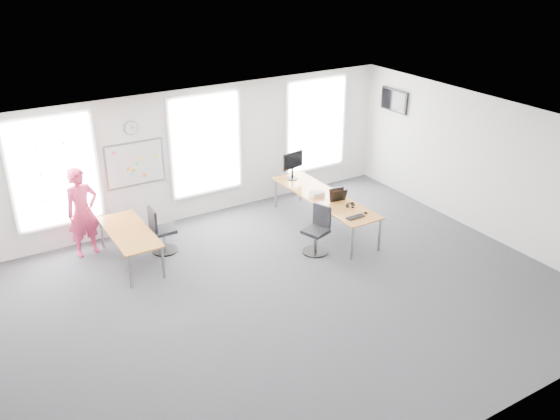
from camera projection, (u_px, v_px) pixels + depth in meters
floor at (287, 295)px, 10.80m from camera, size 10.00×10.00×0.00m
ceiling at (288, 138)px, 9.54m from camera, size 10.00×10.00×0.00m
wall_back at (193, 155)px, 13.28m from camera, size 10.00×0.00×10.00m
wall_front at (464, 346)px, 7.07m from camera, size 10.00×0.00×10.00m
wall_right at (488, 168)px, 12.53m from camera, size 0.00×10.00×10.00m
window_left at (54, 172)px, 11.76m from camera, size 1.60×0.06×2.20m
window_mid at (206, 144)px, 13.31m from camera, size 1.60×0.06×2.20m
window_right at (316, 124)px, 14.72m from camera, size 1.60×0.06×2.20m
desk_right at (324, 198)px, 13.04m from camera, size 0.83×3.11×0.76m
desk_left at (129, 234)px, 11.63m from camera, size 0.77×1.92×0.70m
chair_right at (317, 232)px, 12.13m from camera, size 0.57×0.57×1.00m
chair_left at (161, 233)px, 12.11m from camera, size 0.54×0.54×1.00m
person at (83, 212)px, 11.86m from camera, size 0.75×0.56×1.86m
whiteboard at (135, 164)px, 12.60m from camera, size 1.20×0.03×0.90m
wall_clock at (131, 128)px, 12.26m from camera, size 0.30×0.04×0.30m
tv at (394, 100)px, 14.49m from camera, size 0.06×0.90×0.55m
keyboard at (356, 217)px, 12.03m from camera, size 0.40×0.15×0.02m
mouse at (366, 213)px, 12.20m from camera, size 0.08×0.11×0.04m
lens_cap at (353, 208)px, 12.47m from camera, size 0.08×0.08×0.01m
headphones at (350, 205)px, 12.48m from camera, size 0.18×0.09×0.10m
laptop_sleeve at (338, 195)px, 12.72m from camera, size 0.36×0.24×0.29m
paper_stack at (317, 194)px, 13.01m from camera, size 0.30×0.24×0.10m
monitor at (293, 163)px, 13.77m from camera, size 0.60×0.25×0.67m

